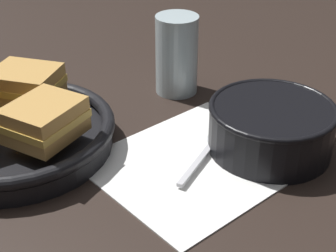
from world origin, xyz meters
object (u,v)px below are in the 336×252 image
at_px(skillet, 14,134).
at_px(sandwich_far_left, 26,85).
at_px(soup_bowl, 271,125).
at_px(spoon, 213,144).
at_px(sandwich_near_right, 45,120).
at_px(drinking_glass, 177,55).

relative_size(skillet, sandwich_far_left, 3.17).
height_order(soup_bowl, spoon, soup_bowl).
bearing_deg(sandwich_far_left, skillet, -144.00).
relative_size(soup_bowl, sandwich_near_right, 1.59).
xyz_separation_m(skillet, sandwich_far_left, (0.05, 0.04, 0.04)).
xyz_separation_m(sandwich_far_left, drinking_glass, (0.22, -0.08, -0.00)).
distance_m(soup_bowl, spoon, 0.08).
height_order(spoon, drinking_glass, drinking_glass).
bearing_deg(soup_bowl, sandwich_near_right, 139.48).
bearing_deg(sandwich_near_right, drinking_glass, 4.36).
bearing_deg(sandwich_far_left, sandwich_near_right, -112.11).
bearing_deg(sandwich_near_right, skillet, 98.34).
distance_m(soup_bowl, sandwich_far_left, 0.34).
bearing_deg(drinking_glass, sandwich_far_left, 160.23).
bearing_deg(sandwich_near_right, sandwich_far_left, 67.89).
distance_m(soup_bowl, sandwich_near_right, 0.29).
xyz_separation_m(soup_bowl, sandwich_far_left, (-0.18, 0.29, 0.03)).
relative_size(spoon, skillet, 0.40).
height_order(skillet, sandwich_far_left, sandwich_far_left).
distance_m(sandwich_far_left, drinking_glass, 0.24).
height_order(skillet, sandwich_near_right, sandwich_near_right).
height_order(sandwich_near_right, sandwich_far_left, same).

